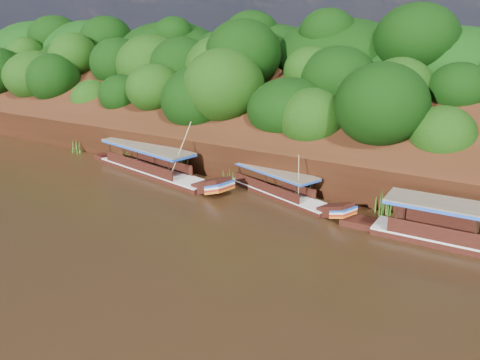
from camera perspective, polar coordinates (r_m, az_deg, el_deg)
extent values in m
plane|color=black|center=(31.49, 0.33, -7.04)|extent=(160.00, 160.00, 0.00)
cube|color=#31190B|center=(44.08, 11.46, 4.72)|extent=(120.00, 16.12, 13.64)
cube|color=#31190B|center=(54.11, 15.09, 3.06)|extent=(120.00, 24.00, 12.00)
ellipsoid|color=#0F3709|center=(64.61, -20.84, 7.76)|extent=(16.00, 8.00, 6.00)
ellipsoid|color=#0F3709|center=(64.73, -12.33, 13.70)|extent=(20.00, 10.00, 8.00)
ellipsoid|color=#0F3709|center=(45.61, 3.94, 5.47)|extent=(18.00, 8.00, 6.40)
ellipsoid|color=#0F3709|center=(49.76, 14.87, 12.61)|extent=(24.00, 11.00, 8.40)
cube|color=brown|center=(32.44, 27.21, -3.21)|extent=(11.26, 3.05, 0.13)
cube|color=#1C4AB6|center=(32.48, 27.18, -3.43)|extent=(11.26, 3.05, 0.20)
cube|color=black|center=(39.17, 4.75, -1.99)|extent=(10.87, 5.38, 0.81)
cube|color=silver|center=(39.04, 4.77, -1.45)|extent=(10.89, 5.44, 0.09)
cube|color=black|center=(35.09, 11.62, -3.61)|extent=(2.91, 2.24, 1.52)
cube|color=#1C4AB6|center=(34.60, 12.51, -3.51)|extent=(1.76, 1.89, 0.55)
cube|color=#A52512|center=(34.71, 12.47, -3.98)|extent=(1.76, 1.89, 0.55)
cube|color=brown|center=(38.96, 4.15, 1.28)|extent=(8.75, 4.90, 0.11)
cube|color=#1C4AB6|center=(38.99, 4.15, 1.13)|extent=(8.75, 4.90, 0.16)
cylinder|color=tan|center=(36.24, 7.16, 0.23)|extent=(0.27, 0.77, 3.87)
cube|color=black|center=(45.58, -10.47, 0.65)|extent=(14.67, 5.10, 0.99)
cube|color=silver|center=(45.45, -10.50, 1.22)|extent=(14.68, 5.17, 0.11)
cube|color=black|center=(39.36, -3.42, -0.67)|extent=(3.68, 2.42, 1.94)
cube|color=#1C4AB6|center=(38.63, -2.50, -0.50)|extent=(2.10, 2.18, 0.73)
cube|color=#A52512|center=(38.75, -2.50, -1.02)|extent=(2.10, 2.18, 0.73)
cube|color=brown|center=(45.60, -11.34, 4.05)|extent=(11.65, 4.86, 0.13)
cube|color=#1C4AB6|center=(45.63, -11.33, 3.89)|extent=(11.65, 4.86, 0.20)
cylinder|color=tan|center=(41.25, -7.31, 3.60)|extent=(1.61, 1.45, 5.04)
cone|color=#2F6519|center=(55.90, -19.42, 4.15)|extent=(1.50, 1.50, 1.95)
cone|color=#2F6519|center=(50.07, -13.80, 2.80)|extent=(1.50, 1.50, 1.37)
cone|color=#2F6519|center=(45.39, -7.19, 2.15)|extent=(1.50, 1.50, 2.14)
cone|color=#2F6519|center=(41.79, -1.26, 0.54)|extent=(1.50, 1.50, 1.64)
cone|color=#2F6519|center=(39.03, 7.86, -1.02)|extent=(1.50, 1.50, 1.47)
cone|color=#2F6519|center=(36.63, 16.95, -2.49)|extent=(1.50, 1.50, 2.01)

